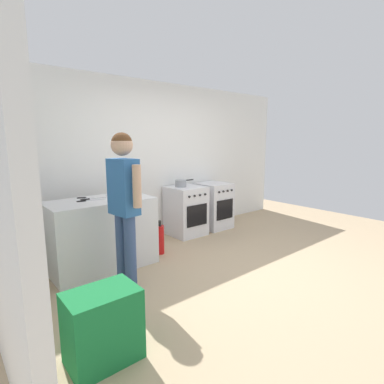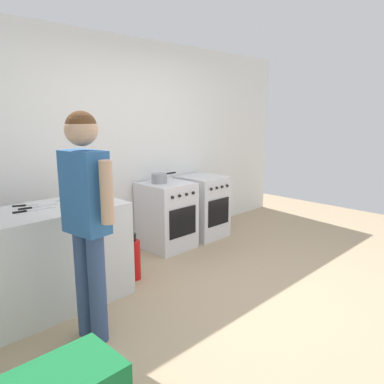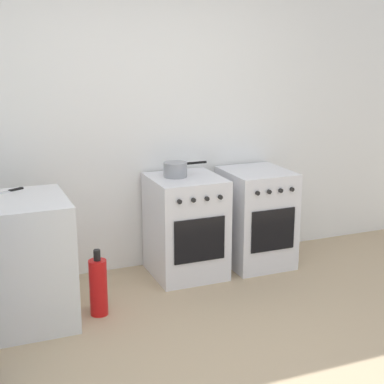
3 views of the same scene
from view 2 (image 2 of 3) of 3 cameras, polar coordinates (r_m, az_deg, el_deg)
ground_plane at (r=3.72m, az=8.74°, el=-15.58°), size 8.00×8.00×0.00m
back_wall at (r=4.72m, az=-10.28°, el=6.81°), size 6.00×0.10×2.60m
counter_unit at (r=3.62m, az=-20.65°, el=-9.26°), size 1.30×0.70×0.90m
oven_left at (r=4.80m, az=-3.91°, el=-3.56°), size 0.58×0.62×0.85m
oven_right at (r=5.25m, az=1.58°, el=-2.17°), size 0.54×0.62×0.85m
pot at (r=4.69m, az=-5.01°, el=2.11°), size 0.37×0.19×0.12m
knife_paring at (r=3.65m, az=-24.36°, el=-1.90°), size 0.20×0.11×0.01m
knife_bread at (r=3.45m, az=-23.08°, el=-2.56°), size 0.35×0.09×0.01m
knife_carving at (r=3.55m, az=-22.60°, el=-2.12°), size 0.33×0.07×0.01m
knife_utility at (r=3.81m, az=-18.70°, el=-0.89°), size 0.24×0.14×0.01m
person at (r=2.82m, az=-15.87°, el=-2.12°), size 0.24×0.57×1.73m
fire_extinguisher at (r=4.00m, az=-8.79°, el=-10.10°), size 0.13×0.13×0.50m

